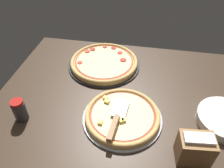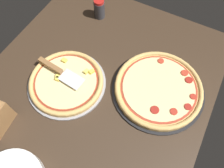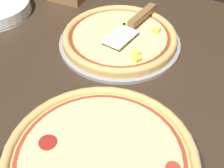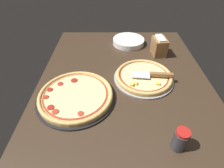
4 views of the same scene
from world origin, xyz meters
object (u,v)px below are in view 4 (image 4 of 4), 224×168
parmesan_shaker (180,140)px  pizza_back (76,95)px  pizza_front (144,76)px  plate_stack (129,41)px  napkin_holder (159,46)px  serving_spatula (157,75)px

parmesan_shaker → pizza_back: bearing=58.7°
pizza_front → parmesan_shaker: parmesan_shaker is taller
pizza_back → plate_stack: (61.01, -32.09, -0.35)cm
pizza_back → napkin_holder: 69.23cm
serving_spatula → pizza_front: bearing=72.5°
plate_stack → parmesan_shaker: size_ratio=2.27×
pizza_front → parmesan_shaker: 45.07cm
pizza_back → parmesan_shaker: 53.77cm
pizza_front → plate_stack: same height
serving_spatula → plate_stack: bearing=15.3°
pizza_back → serving_spatula: bearing=-72.4°
napkin_holder → parmesan_shaker: bearing=175.0°
plate_stack → napkin_holder: napkin_holder is taller
plate_stack → pizza_front: bearing=-172.4°
pizza_back → parmesan_shaker: parmesan_shaker is taller
pizza_back → napkin_holder: bearing=-49.2°
serving_spatula → parmesan_shaker: size_ratio=2.24×
plate_stack → parmesan_shaker: (-88.92, -13.79, 3.17)cm
pizza_front → plate_stack: bearing=7.6°
pizza_back → napkin_holder: (45.19, -52.30, 3.85)cm
plate_stack → napkin_holder: 26.00cm
parmesan_shaker → napkin_holder: (73.10, -6.43, 1.02)cm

